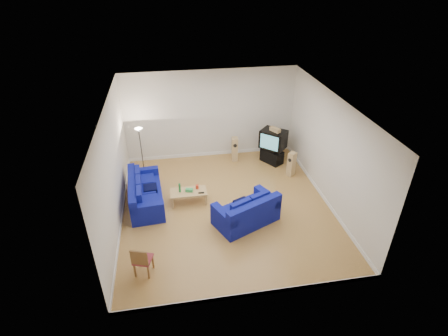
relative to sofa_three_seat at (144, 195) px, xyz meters
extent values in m
cube|color=brown|center=(2.37, -0.58, -0.31)|extent=(6.00, 6.50, 0.01)
cube|color=white|center=(2.37, -0.58, 2.89)|extent=(6.00, 6.50, 0.01)
cube|color=silver|center=(2.37, 2.67, 1.29)|extent=(6.00, 0.01, 3.20)
cube|color=silver|center=(2.37, -3.83, 1.29)|extent=(6.00, 0.01, 3.20)
cube|color=silver|center=(-0.63, -0.58, 1.29)|extent=(0.01, 6.50, 3.20)
cube|color=silver|center=(5.37, -0.58, 1.29)|extent=(0.01, 6.50, 3.20)
cube|color=white|center=(2.37, 2.66, -0.25)|extent=(6.00, 0.02, 0.12)
cube|color=white|center=(2.37, -3.82, -0.25)|extent=(6.00, 0.02, 0.12)
cube|color=white|center=(-0.62, -0.58, -0.25)|extent=(0.02, 6.50, 0.12)
cube|color=white|center=(5.36, -0.58, -0.25)|extent=(0.02, 6.50, 0.12)
cube|color=#090E62|center=(0.06, 0.00, -0.10)|extent=(1.08, 2.20, 0.41)
cube|color=#090E62|center=(-0.29, -0.02, 0.31)|extent=(0.37, 2.14, 0.42)
cube|color=#090E62|center=(-0.01, 0.96, 0.22)|extent=(0.93, 0.28, 0.23)
cube|color=#090E62|center=(0.13, -0.95, 0.22)|extent=(0.93, 0.28, 0.23)
cube|color=black|center=(0.20, 0.02, 0.20)|extent=(0.42, 0.42, 0.12)
cube|color=#090E62|center=(2.79, -1.32, -0.10)|extent=(1.95, 1.58, 0.42)
cube|color=#090E62|center=(2.94, -1.66, 0.33)|extent=(1.65, 0.91, 0.43)
cube|color=#090E62|center=(2.11, -1.63, 0.24)|extent=(0.60, 0.96, 0.24)
cube|color=#090E62|center=(3.46, -1.02, 0.24)|extent=(0.60, 0.96, 0.24)
cube|color=black|center=(2.72, -1.19, 0.22)|extent=(0.53, 0.53, 0.12)
cube|color=tan|center=(1.31, -0.16, 0.06)|extent=(1.07, 0.54, 0.05)
cube|color=tan|center=(0.82, -0.38, -0.14)|extent=(0.06, 0.06, 0.34)
cube|color=tan|center=(0.82, 0.06, -0.14)|extent=(0.06, 0.06, 0.34)
cube|color=tan|center=(1.79, -0.38, -0.14)|extent=(0.06, 0.06, 0.34)
cube|color=tan|center=(1.79, 0.06, -0.14)|extent=(0.06, 0.06, 0.34)
cylinder|color=#197233|center=(1.06, -0.14, 0.22)|extent=(0.08, 0.08, 0.28)
cube|color=green|center=(1.33, -0.16, 0.13)|extent=(0.24, 0.17, 0.09)
cylinder|color=red|center=(1.58, -0.06, 0.15)|extent=(0.11, 0.11, 0.13)
cube|color=black|center=(1.67, -0.31, 0.09)|extent=(0.17, 0.06, 0.02)
cube|color=black|center=(4.44, 1.78, -0.07)|extent=(0.78, 0.88, 0.47)
cube|color=black|center=(4.39, 1.76, 0.21)|extent=(0.49, 0.49, 0.09)
cube|color=black|center=(4.46, 1.83, 0.58)|extent=(1.03, 1.02, 0.65)
cube|color=teal|center=(4.25, 1.60, 0.58)|extent=(0.51, 0.47, 0.52)
cube|color=tan|center=(4.48, 1.76, 0.97)|extent=(0.33, 0.42, 0.14)
cube|color=tan|center=(3.15, 2.12, 0.14)|extent=(0.23, 0.29, 0.90)
cylinder|color=black|center=(3.13, 1.99, 0.36)|extent=(0.13, 0.03, 0.13)
cube|color=tan|center=(4.82, 0.81, 0.12)|extent=(0.32, 0.31, 0.85)
cylinder|color=black|center=(4.71, 0.73, 0.32)|extent=(0.09, 0.11, 0.13)
cylinder|color=black|center=(-0.08, 1.89, -0.29)|extent=(0.21, 0.21, 0.03)
cylinder|color=black|center=(-0.08, 1.89, 0.47)|extent=(0.03, 0.03, 1.51)
cone|color=white|center=(-0.08, 1.89, 1.24)|extent=(0.28, 0.28, 0.12)
cube|color=brown|center=(-0.14, -2.84, -0.11)|extent=(0.05, 0.05, 0.39)
cube|color=brown|center=(-0.04, -2.53, -0.11)|extent=(0.05, 0.05, 0.39)
cube|color=brown|center=(0.16, -2.94, -0.11)|extent=(0.05, 0.05, 0.39)
cube|color=brown|center=(0.26, -2.63, -0.11)|extent=(0.05, 0.05, 0.39)
cube|color=maroon|center=(0.06, -2.74, 0.10)|extent=(0.50, 0.50, 0.05)
cube|color=brown|center=(0.00, -2.91, 0.32)|extent=(0.39, 0.16, 0.39)
camera|label=1|loc=(0.92, -8.72, 5.98)|focal=28.00mm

